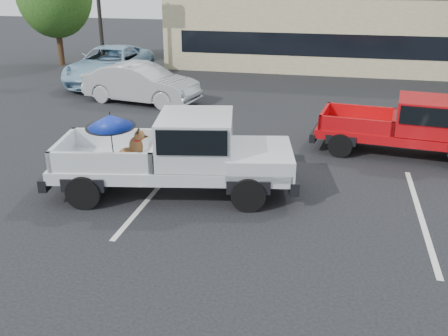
{
  "coord_description": "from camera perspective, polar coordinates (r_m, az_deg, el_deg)",
  "views": [
    {
      "loc": [
        1.0,
        -8.28,
        4.89
      ],
      "look_at": [
        -1.0,
        0.55,
        1.3
      ],
      "focal_mm": 40.0,
      "sensor_mm": 36.0,
      "label": 1
    }
  ],
  "objects": [
    {
      "name": "stripe_left",
      "position": [
        12.07,
        -7.74,
        -2.48
      ],
      "size": [
        0.12,
        5.0,
        0.01
      ],
      "primitive_type": "cube",
      "color": "silver",
      "rests_on": "ground"
    },
    {
      "name": "stripe_right",
      "position": [
        11.56,
        21.53,
        -5.03
      ],
      "size": [
        0.12,
        5.0,
        0.01
      ],
      "primitive_type": "cube",
      "color": "silver",
      "rests_on": "ground"
    },
    {
      "name": "red_pickup",
      "position": [
        14.92,
        21.28,
        4.64
      ],
      "size": [
        5.2,
        2.33,
        1.66
      ],
      "rotation": [
        0.0,
        0.0,
        -0.12
      ],
      "color": "black",
      "rests_on": "ground"
    },
    {
      "name": "ground",
      "position": [
        9.67,
        5.15,
        -8.86
      ],
      "size": [
        90.0,
        90.0,
        0.0
      ],
      "primitive_type": "plane",
      "color": "black",
      "rests_on": "ground"
    },
    {
      "name": "silver_sedan",
      "position": [
        20.16,
        -9.44,
        9.52
      ],
      "size": [
        4.86,
        2.41,
        1.53
      ],
      "primitive_type": "imported",
      "rotation": [
        0.0,
        0.0,
        1.39
      ],
      "color": "#A6A8AD",
      "rests_on": "ground"
    },
    {
      "name": "silver_pickup",
      "position": [
        11.49,
        -4.4,
        2.03
      ],
      "size": [
        5.96,
        3.0,
        2.06
      ],
      "rotation": [
        0.0,
        0.0,
        0.19
      ],
      "color": "black",
      "rests_on": "ground"
    },
    {
      "name": "motel_building",
      "position": [
        29.34,
        15.48,
        17.59
      ],
      "size": [
        20.4,
        8.4,
        6.3
      ],
      "color": "tan",
      "rests_on": "ground"
    },
    {
      "name": "blue_suv",
      "position": [
        24.15,
        -12.87,
        11.4
      ],
      "size": [
        3.11,
        6.11,
        1.65
      ],
      "primitive_type": "imported",
      "rotation": [
        0.0,
        0.0,
        0.06
      ],
      "color": "#87ADC9",
      "rests_on": "ground"
    }
  ]
}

